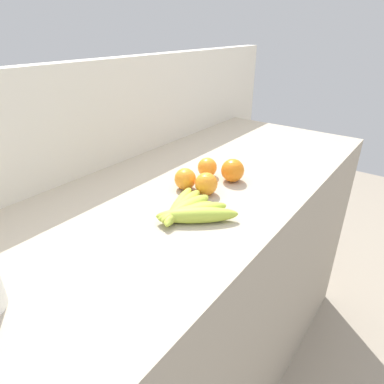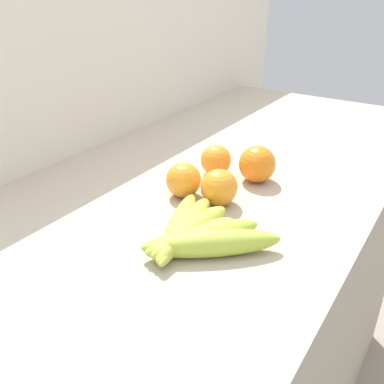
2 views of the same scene
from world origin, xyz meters
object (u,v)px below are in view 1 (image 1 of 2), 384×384
Objects in this scene: orange_far_right at (233,170)px; orange_center at (184,179)px; orange_front at (206,184)px; orange_back_right at (208,168)px; banana_bunch at (189,210)px.

orange_center is (-0.14, 0.09, -0.00)m from orange_far_right.
orange_front and orange_center have the same top height.
orange_far_right is at bearing -78.03° from orange_back_right.
orange_front is 0.91× the size of orange_far_right.
banana_bunch is 2.98× the size of orange_far_right.
orange_front is at bearing 15.33° from banana_bunch.
orange_center is at bearing 96.96° from orange_front.
orange_back_right is 0.97× the size of orange_center.
orange_center is at bearing 146.52° from orange_far_right.
orange_back_right is 0.12m from orange_center.
orange_back_right is at bearing 101.97° from orange_far_right.
orange_front reaches higher than banana_bunch.
orange_far_right is 0.16m from orange_center.
orange_far_right is (0.13, -0.01, 0.00)m from orange_front.
banana_bunch is 0.27m from orange_far_right.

